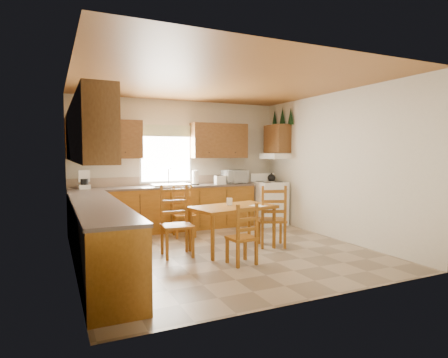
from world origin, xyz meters
name	(u,v)px	position (x,y,z in m)	size (l,w,h in m)	color
floor	(223,251)	(0.00, 0.00, 0.00)	(4.50, 4.50, 0.00)	#84735C
ceiling	(223,82)	(0.00, 0.00, 2.70)	(4.50, 4.50, 0.00)	brown
wall_left	(72,171)	(-2.25, 0.00, 1.35)	(4.50, 4.50, 0.00)	beige
wall_right	(334,166)	(2.25, 0.00, 1.35)	(4.50, 4.50, 0.00)	beige
wall_back	(179,164)	(0.00, 2.25, 1.35)	(4.50, 4.50, 0.00)	beige
wall_front	(313,176)	(0.00, -2.25, 1.35)	(4.50, 4.50, 0.00)	beige
lower_cab_back	(167,209)	(-0.38, 1.95, 0.44)	(3.75, 0.60, 0.88)	brown
lower_cab_left	(98,238)	(-1.95, -0.15, 0.44)	(0.60, 3.60, 0.88)	brown
counter_back	(167,187)	(-0.38, 1.95, 0.90)	(3.75, 0.63, 0.04)	#53453F
counter_left	(97,204)	(-1.95, -0.15, 0.90)	(0.63, 3.60, 0.04)	#53453F
backsplash	(163,181)	(-0.38, 2.24, 1.01)	(3.75, 0.01, 0.18)	gray
upper_cab_back_left	(105,139)	(-1.55, 2.08, 1.85)	(1.41, 0.33, 0.75)	brown
upper_cab_back_right	(219,141)	(0.86, 2.08, 1.85)	(1.25, 0.33, 0.75)	brown
upper_cab_left	(85,133)	(-2.08, -0.15, 1.85)	(0.33, 3.60, 0.75)	brown
upper_cab_stove	(277,139)	(2.08, 1.65, 1.90)	(0.33, 0.62, 0.62)	brown
range_hood	(275,156)	(2.03, 1.65, 1.52)	(0.44, 0.62, 0.12)	white
window_frame	(166,155)	(-0.30, 2.22, 1.55)	(1.13, 0.02, 1.18)	white
window_pane	(166,155)	(-0.30, 2.21, 1.55)	(1.05, 0.01, 1.10)	white
window_valance	(166,131)	(-0.30, 2.19, 2.05)	(1.19, 0.01, 0.24)	#5D7C45
sink_basin	(170,185)	(-0.30, 1.95, 0.94)	(0.75, 0.45, 0.04)	silver
pine_decal_a	(291,116)	(2.21, 1.33, 2.38)	(0.22, 0.22, 0.36)	black
pine_decal_b	(282,116)	(2.21, 1.65, 2.42)	(0.22, 0.22, 0.36)	black
pine_decal_c	(275,119)	(2.21, 1.97, 2.38)	(0.22, 0.22, 0.36)	black
stove	(269,204)	(1.88, 1.64, 0.47)	(0.63, 0.65, 0.93)	white
coffeemaker	(84,180)	(-1.94, 1.97, 1.09)	(0.20, 0.24, 0.34)	white
paper_towel	(195,178)	(0.25, 1.95, 1.07)	(0.13, 0.13, 0.31)	white
toaster	(220,180)	(0.79, 1.88, 1.01)	(0.22, 0.14, 0.18)	white
microwave	(235,177)	(1.18, 1.95, 1.07)	(0.49, 0.35, 0.29)	white
dining_table	(233,228)	(0.18, 0.02, 0.36)	(1.35, 0.77, 0.73)	brown
chair_near_left	(242,234)	(-0.06, -0.74, 0.44)	(0.37, 0.35, 0.88)	brown
chair_near_right	(272,216)	(0.89, -0.05, 0.52)	(0.44, 0.42, 1.04)	brown
chair_far_left	(177,221)	(-0.77, 0.04, 0.54)	(0.46, 0.43, 1.08)	brown
chair_far_right	(184,211)	(-0.23, 1.28, 0.48)	(0.40, 0.38, 0.96)	brown
table_paper	(259,206)	(0.57, -0.14, 0.73)	(0.19, 0.26, 0.00)	white
table_card	(230,202)	(0.17, 0.12, 0.79)	(0.09, 0.02, 0.12)	white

